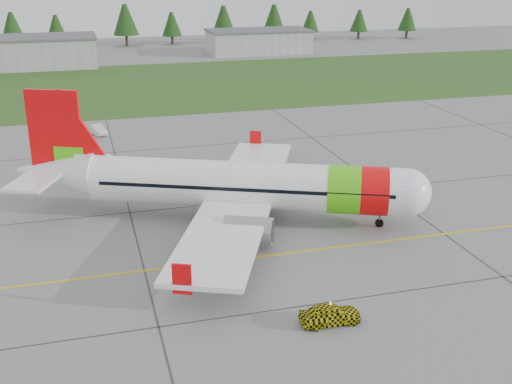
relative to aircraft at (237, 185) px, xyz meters
name	(u,v)px	position (x,y,z in m)	size (l,w,h in m)	color
ground	(377,295)	(5.97, -15.90, -3.21)	(320.00, 320.00, 0.00)	gray
aircraft	(237,185)	(0.00, 0.00, 0.00)	(34.84, 33.07, 11.12)	white
follow_me_car	(331,296)	(1.48, -18.37, -1.25)	(1.58, 1.34, 3.92)	yellow
service_van	(96,120)	(-10.60, 33.27, -1.24)	(1.37, 1.30, 3.94)	silver
grass_strip	(181,84)	(5.97, 66.10, -3.19)	(320.00, 50.00, 0.03)	#30561E
taxi_guideline	(333,248)	(5.97, -7.90, -3.20)	(120.00, 0.25, 0.02)	gold
hangar_west	(18,53)	(-24.03, 94.10, -0.21)	(32.00, 14.00, 6.00)	#A8A8A3
hangar_east	(258,42)	(30.97, 102.10, -0.61)	(24.00, 12.00, 5.20)	#A8A8A3
treeline	(145,27)	(5.97, 122.10, 1.79)	(160.00, 8.00, 10.00)	#1C3F14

